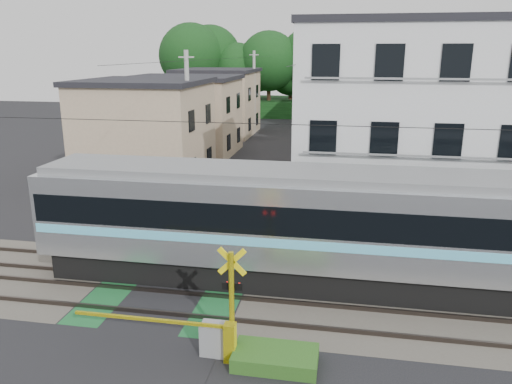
% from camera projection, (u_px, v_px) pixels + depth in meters
% --- Properties ---
extents(ground, '(120.00, 120.00, 0.00)m').
position_uv_depth(ground, '(172.00, 287.00, 17.38)').
color(ground, black).
extents(track_bed, '(120.00, 120.00, 0.14)m').
position_uv_depth(track_bed, '(172.00, 286.00, 17.37)').
color(track_bed, '#47423A').
rests_on(track_bed, ground).
extents(crossing_signal_near, '(4.74, 0.65, 3.09)m').
position_uv_depth(crossing_signal_near, '(217.00, 332.00, 13.28)').
color(crossing_signal_near, '#FFEA0D').
rests_on(crossing_signal_near, ground).
extents(crossing_signal_far, '(4.74, 0.65, 3.09)m').
position_uv_depth(crossing_signal_far, '(142.00, 228.00, 21.09)').
color(crossing_signal_far, '#FFEA0D').
rests_on(crossing_signal_far, ground).
extents(apartment_block, '(10.20, 8.36, 9.30)m').
position_uv_depth(apartment_block, '(406.00, 123.00, 23.64)').
color(apartment_block, silver).
rests_on(apartment_block, ground).
extents(houses_row, '(22.07, 31.35, 6.80)m').
position_uv_depth(houses_row, '(280.00, 110.00, 41.00)').
color(houses_row, tan).
rests_on(houses_row, ground).
extents(tree_hill, '(40.00, 13.02, 11.78)m').
position_uv_depth(tree_hill, '(301.00, 68.00, 61.88)').
color(tree_hill, '#143C15').
rests_on(tree_hill, ground).
extents(catenary, '(60.00, 5.04, 7.00)m').
position_uv_depth(catenary, '(352.00, 193.00, 15.37)').
color(catenary, '#2D2D33').
rests_on(catenary, ground).
extents(utility_poles, '(7.90, 42.00, 8.00)m').
position_uv_depth(utility_poles, '(258.00, 103.00, 38.24)').
color(utility_poles, '#A5A5A0').
rests_on(utility_poles, ground).
extents(pedestrian, '(0.77, 0.63, 1.83)m').
position_uv_depth(pedestrian, '(298.00, 131.00, 45.31)').
color(pedestrian, black).
rests_on(pedestrian, ground).
extents(weed_patches, '(10.25, 8.80, 0.40)m').
position_uv_depth(weed_patches, '(220.00, 287.00, 16.94)').
color(weed_patches, '#2D5E1E').
rests_on(weed_patches, ground).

